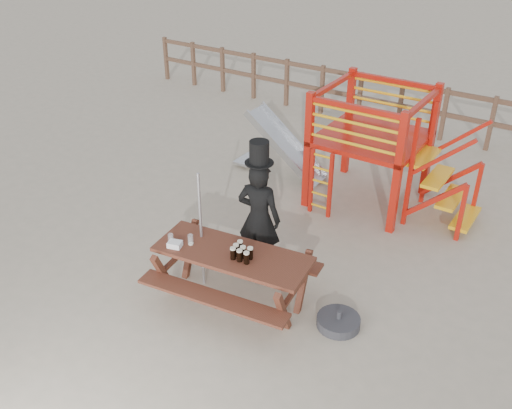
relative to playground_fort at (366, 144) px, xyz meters
name	(u,v)px	position (x,y,z in m)	size (l,w,h in m)	color
ground	(246,301)	(-0.12, -3.58, -1.07)	(60.00, 60.00, 0.00)	tan
back_fence	(423,104)	(-0.12, 3.42, -0.34)	(15.09, 0.09, 1.20)	brown
playground_fort	(366,144)	(0.00, 0.00, 0.00)	(4.71, 1.84, 2.10)	#B6170C
picnic_table	(233,271)	(-0.27, -3.67, -0.56)	(2.26, 1.70, 0.81)	maroon
man_with_hat	(259,216)	(-0.37, -2.86, -0.14)	(0.71, 0.54, 2.09)	black
metal_pole	(201,231)	(-0.85, -3.59, -0.18)	(0.04, 0.04, 1.79)	#B2B2B7
parasol_base	(338,322)	(1.18, -3.34, -1.00)	(0.57, 0.57, 0.24)	#313136
paper_bag	(175,244)	(-0.99, -3.98, -0.22)	(0.18, 0.14, 0.08)	white
stout_pints	(241,252)	(-0.10, -3.71, -0.18)	(0.29, 0.26, 0.17)	black
empty_glasses	(181,240)	(-0.97, -3.89, -0.19)	(0.31, 0.21, 0.15)	silver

